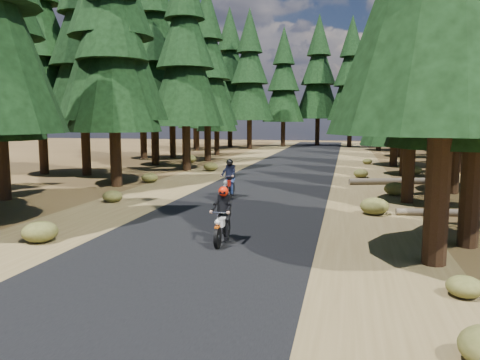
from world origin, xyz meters
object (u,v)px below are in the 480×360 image
log_far (455,213)px  rider_follow (229,185)px  rider_lead (222,225)px  log_near (395,181)px

log_far → rider_follow: bearing=159.5°
rider_follow → log_far: bearing=166.6°
rider_lead → rider_follow: size_ratio=0.93×
rider_lead → log_near: bearing=-115.4°
log_near → rider_follow: bearing=-158.3°
rider_follow → rider_lead: bearing=102.1°
log_near → rider_lead: size_ratio=2.85×
log_far → rider_follow: rider_follow is taller
rider_lead → rider_follow: (-1.59, 7.00, 0.04)m
log_near → rider_follow: rider_follow is taller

